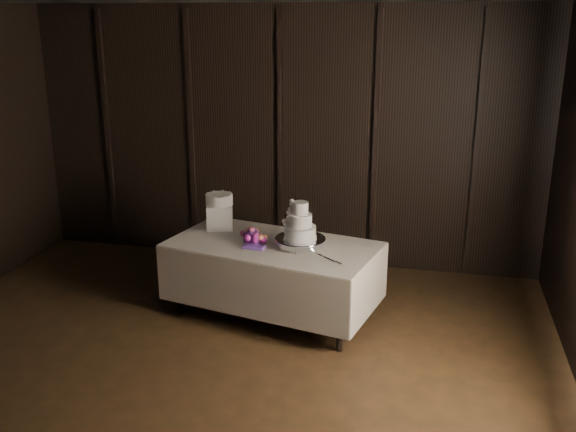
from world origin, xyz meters
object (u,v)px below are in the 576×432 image
at_px(display_table, 273,277).
at_px(wedding_cake, 297,224).
at_px(cake_stand, 300,243).
at_px(bouquet, 252,237).
at_px(box_pedestal, 220,216).
at_px(small_cake, 219,199).

xyz_separation_m(display_table, wedding_cake, (0.25, -0.05, 0.57)).
xyz_separation_m(cake_stand, bouquet, (-0.47, -0.01, 0.03)).
relative_size(wedding_cake, box_pedestal, 1.37).
bearing_deg(box_pedestal, bouquet, -40.58).
bearing_deg(wedding_cake, cake_stand, 44.77).
height_order(display_table, small_cake, small_cake).
distance_m(box_pedestal, small_cake, 0.18).
distance_m(display_table, cake_stand, 0.48).
bearing_deg(box_pedestal, wedding_cake, -23.66).
height_order(box_pedestal, small_cake, small_cake).
xyz_separation_m(wedding_cake, bouquet, (-0.44, 0.00, -0.16)).
bearing_deg(bouquet, small_cake, 139.42).
xyz_separation_m(bouquet, small_cake, (-0.46, 0.39, 0.23)).
xyz_separation_m(display_table, box_pedestal, (-0.65, 0.35, 0.47)).
xyz_separation_m(cake_stand, small_cake, (-0.93, 0.38, 0.26)).
distance_m(bouquet, small_cake, 0.65).
bearing_deg(small_cake, bouquet, -40.58).
bearing_deg(cake_stand, small_cake, 157.72).
distance_m(cake_stand, small_cake, 1.04).
xyz_separation_m(cake_stand, wedding_cake, (-0.03, -0.01, 0.19)).
bearing_deg(display_table, bouquet, -153.08).
bearing_deg(small_cake, box_pedestal, 0.00).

